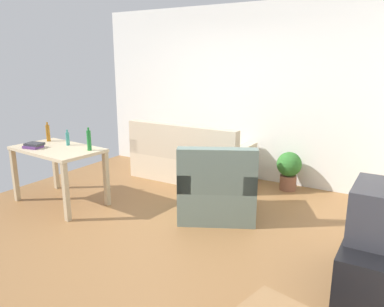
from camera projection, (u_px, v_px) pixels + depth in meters
ground_plane at (163, 223)px, 4.43m from camera, size 5.20×4.40×0.02m
wall_rear at (242, 93)px, 5.93m from camera, size 5.20×0.10×2.70m
couch at (190, 161)px, 5.97m from camera, size 1.87×0.84×0.92m
tv_stand at (372, 263)px, 3.10m from camera, size 0.44×1.10×0.48m
tv at (379, 212)px, 2.98m from camera, size 0.41×0.60×0.44m
desk at (58, 156)px, 4.89m from camera, size 1.26×0.81×0.76m
potted_plant at (289, 168)px, 5.47m from camera, size 0.36×0.36×0.57m
armchair at (217, 191)px, 4.56m from camera, size 1.18×1.16×0.92m
bottle_amber at (48, 133)px, 5.22m from camera, size 0.05×0.05×0.27m
bottle_tall at (67, 139)px, 4.98m from camera, size 0.05×0.05×0.21m
bottle_green at (89, 140)px, 4.70m from camera, size 0.05×0.05×0.29m
book_stack at (34, 145)px, 4.85m from camera, size 0.24×0.22×0.06m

